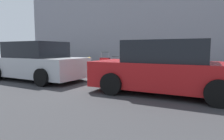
{
  "coord_description": "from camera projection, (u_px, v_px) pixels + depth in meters",
  "views": [
    {
      "loc": [
        -4.49,
        7.59,
        1.32
      ],
      "look_at": [
        -0.78,
        0.51,
        0.45
      ],
      "focal_mm": 31.31,
      "sensor_mm": 36.0,
      "label": 1
    }
  ],
  "objects": [
    {
      "name": "suitcase_red_6",
      "position": [
        105.0,
        65.0,
        9.55
      ],
      "size": [
        0.5,
        0.21,
        1.05
      ],
      "color": "red",
      "rests_on": "sidewalk_curb"
    },
    {
      "name": "parked_car_red_0",
      "position": [
        166.0,
        69.0,
        5.77
      ],
      "size": [
        4.41,
        2.17,
        1.56
      ],
      "color": "#AD1619",
      "rests_on": "ground_plane"
    },
    {
      "name": "sidewalk_curb",
      "position": [
        125.0,
        71.0,
        11.09
      ],
      "size": [
        18.0,
        5.0,
        0.14
      ],
      "primitive_type": "cube",
      "color": "#9E9B93",
      "rests_on": "ground_plane"
    },
    {
      "name": "parked_car_silver_1",
      "position": [
        36.0,
        62.0,
        8.29
      ],
      "size": [
        4.46,
        2.15,
        1.61
      ],
      "color": "#B2B5BA",
      "rests_on": "ground_plane"
    },
    {
      "name": "suitcase_black_1",
      "position": [
        161.0,
        69.0,
        8.22
      ],
      "size": [
        0.38,
        0.27,
        0.71
      ],
      "color": "black",
      "rests_on": "sidewalk_curb"
    },
    {
      "name": "fire_hydrant",
      "position": [
        89.0,
        64.0,
        9.93
      ],
      "size": [
        0.39,
        0.21,
        0.77
      ],
      "color": "#D89E0C",
      "rests_on": "sidewalk_curb"
    },
    {
      "name": "bollard_post",
      "position": [
        78.0,
        65.0,
        10.09
      ],
      "size": [
        0.12,
        0.12,
        0.75
      ],
      "primitive_type": "cylinder",
      "color": "brown",
      "rests_on": "sidewalk_curb"
    },
    {
      "name": "suitcase_teal_0",
      "position": [
        174.0,
        70.0,
        8.06
      ],
      "size": [
        0.48,
        0.26,
        0.93
      ],
      "color": "#0F606B",
      "rests_on": "sidewalk_curb"
    },
    {
      "name": "suitcase_navy_5",
      "position": [
        115.0,
        68.0,
        9.27
      ],
      "size": [
        0.45,
        0.25,
        0.84
      ],
      "color": "navy",
      "rests_on": "sidewalk_curb"
    },
    {
      "name": "ground_plane",
      "position": [
        102.0,
        78.0,
        8.9
      ],
      "size": [
        40.0,
        40.0,
        0.0
      ],
      "primitive_type": "plane",
      "color": "#333335"
    },
    {
      "name": "suitcase_maroon_4",
      "position": [
        126.0,
        68.0,
        9.05
      ],
      "size": [
        0.42,
        0.23,
        0.75
      ],
      "color": "maroon",
      "rests_on": "sidewalk_curb"
    },
    {
      "name": "suitcase_silver_3",
      "position": [
        137.0,
        67.0,
        8.8
      ],
      "size": [
        0.47,
        0.22,
        0.98
      ],
      "color": "#9EA0A8",
      "rests_on": "sidewalk_curb"
    },
    {
      "name": "suitcase_olive_2",
      "position": [
        149.0,
        68.0,
        8.46
      ],
      "size": [
        0.5,
        0.26,
        1.03
      ],
      "color": "#59601E",
      "rests_on": "sidewalk_curb"
    }
  ]
}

